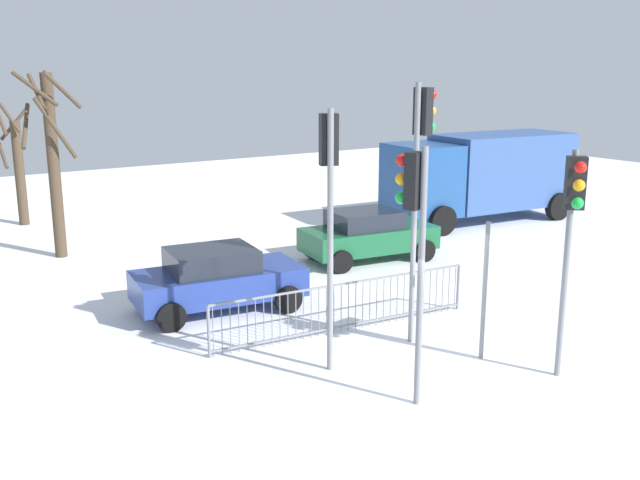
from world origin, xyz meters
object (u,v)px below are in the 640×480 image
car_green_trailing (368,234)px  bare_tree_centre (52,158)px  traffic_light_foreground_left (329,181)px  delivery_truck (482,173)px  direction_sign_post (487,282)px  bare_tree_left (18,166)px  car_blue_far (217,278)px  traffic_light_foreground_right (415,218)px  traffic_light_rear_left (421,156)px  traffic_light_rear_right (572,215)px

car_green_trailing → bare_tree_centre: size_ratio=0.74×
traffic_light_foreground_left → delivery_truck: size_ratio=0.66×
traffic_light_foreground_left → car_green_trailing: bearing=70.5°
direction_sign_post → bare_tree_left: bare_tree_left is taller
car_blue_far → bare_tree_centre: 7.42m
car_blue_far → bare_tree_left: bearing=105.4°
bare_tree_centre → car_blue_far: bearing=-75.5°
direction_sign_post → bare_tree_left: (-4.81, 17.48, 0.56)m
traffic_light_foreground_right → direction_sign_post: traffic_light_foreground_right is taller
traffic_light_rear_left → traffic_light_foreground_right: bearing=-52.8°
traffic_light_foreground_right → bare_tree_centre: bearing=83.9°
traffic_light_foreground_right → delivery_truck: traffic_light_foreground_right is taller
traffic_light_rear_right → delivery_truck: traffic_light_rear_right is taller
traffic_light_foreground_right → traffic_light_foreground_left: traffic_light_foreground_left is taller
delivery_truck → bare_tree_centre: bare_tree_centre is taller
bare_tree_left → delivery_truck: bearing=-31.3°
car_blue_far → car_green_trailing: bearing=23.6°
direction_sign_post → car_green_trailing: (2.45, 6.93, -0.75)m
traffic_light_rear_left → car_green_trailing: bearing=141.6°
delivery_truck → bare_tree_centre: bearing=-7.5°
traffic_light_rear_right → traffic_light_foreground_left: bearing=-2.0°
traffic_light_rear_left → bare_tree_left: (-4.30, 16.06, -1.71)m
traffic_light_rear_right → traffic_light_foreground_left: size_ratio=0.86×
traffic_light_foreground_left → direction_sign_post: size_ratio=1.78×
traffic_light_foreground_left → delivery_truck: (11.86, 7.73, -1.76)m
traffic_light_foreground_left → bare_tree_centre: bearing=124.1°
traffic_light_rear_left → traffic_light_rear_right: 3.12m
bare_tree_left → traffic_light_rear_right: bearing=-74.6°
car_blue_far → bare_tree_left: 12.36m
direction_sign_post → traffic_light_rear_right: bearing=-82.9°
traffic_light_rear_left → bare_tree_left: 16.72m
traffic_light_foreground_left → traffic_light_rear_left: bearing=26.6°
traffic_light_rear_left → direction_sign_post: (0.51, -1.42, -2.27)m
traffic_light_foreground_right → bare_tree_centre: (-2.44, 12.85, -0.23)m
direction_sign_post → delivery_truck: 12.82m
car_blue_far → traffic_light_foreground_right: bearing=-76.3°
direction_sign_post → car_blue_far: direction_sign_post is taller
traffic_light_rear_right → car_green_trailing: (2.04, 8.40, -2.25)m
car_green_trailing → bare_tree_centre: bare_tree_centre is taller
traffic_light_foreground_right → traffic_light_foreground_left: bearing=82.6°
traffic_light_foreground_left → bare_tree_left: size_ratio=1.09×
car_blue_far → traffic_light_foreground_left: bearing=-77.8°
traffic_light_rear_left → traffic_light_rear_right: bearing=7.4°
car_blue_far → bare_tree_centre: (-1.77, 6.88, 2.14)m
traffic_light_rear_left → car_green_trailing: (2.96, 5.51, -3.01)m
traffic_light_rear_right → traffic_light_foreground_left: 4.21m
traffic_light_rear_right → bare_tree_left: bare_tree_left is taller
car_blue_far → traffic_light_rear_left: bearing=-49.1°
traffic_light_foreground_right → car_blue_far: traffic_light_foreground_right is taller
traffic_light_rear_left → traffic_light_foreground_right: size_ratio=1.21×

